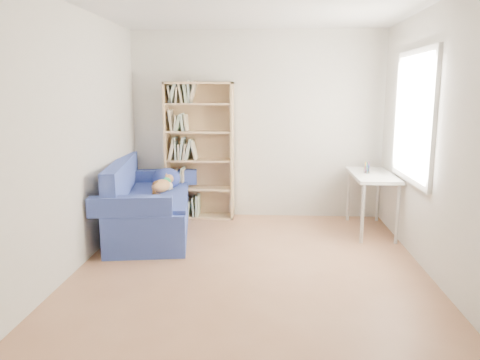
% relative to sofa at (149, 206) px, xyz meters
% --- Properties ---
extents(ground, '(4.00, 4.00, 0.00)m').
position_rel_sofa_xyz_m(ground, '(1.33, -1.03, -0.35)').
color(ground, '#936242').
rests_on(ground, ground).
extents(room_shell, '(3.54, 4.04, 2.62)m').
position_rel_sofa_xyz_m(room_shell, '(1.43, -0.99, 1.29)').
color(room_shell, silver).
rests_on(room_shell, ground).
extents(sofa, '(1.16, 2.00, 0.93)m').
position_rel_sofa_xyz_m(sofa, '(0.00, 0.00, 0.00)').
color(sofa, navy).
rests_on(sofa, ground).
extents(bookshelf, '(0.95, 0.29, 1.89)m').
position_rel_sofa_xyz_m(bookshelf, '(0.54, 0.81, 0.52)').
color(bookshelf, tan).
rests_on(bookshelf, ground).
extents(desk, '(0.50, 1.10, 0.75)m').
position_rel_sofa_xyz_m(desk, '(2.81, 0.27, 0.32)').
color(desk, silver).
rests_on(desk, ground).
extents(pen_cup, '(0.08, 0.08, 0.14)m').
position_rel_sofa_xyz_m(pen_cup, '(2.74, 0.31, 0.45)').
color(pen_cup, white).
rests_on(pen_cup, desk).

